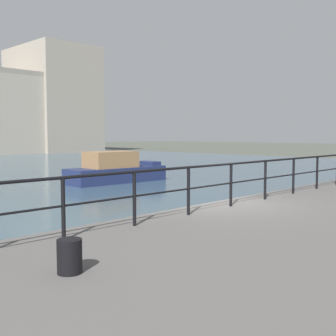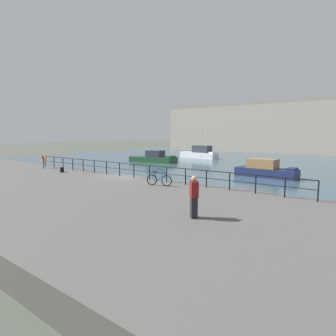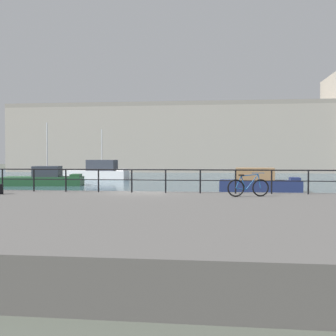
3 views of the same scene
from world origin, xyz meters
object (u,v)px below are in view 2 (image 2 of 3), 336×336
(standing_person, at_px, (194,196))
(harbor_building, at_px, (328,126))
(moored_blue_motorboat, at_px, (200,153))
(life_ring_stand, at_px, (44,158))
(moored_white_yacht, at_px, (154,158))
(mooring_bollard, at_px, (62,170))
(parked_bicycle, at_px, (159,180))
(moored_harbor_tender, at_px, (265,170))

(standing_person, bearing_deg, harbor_building, -130.46)
(moored_blue_motorboat, height_order, life_ring_stand, moored_blue_motorboat)
(harbor_building, distance_m, life_ring_stand, 59.05)
(harbor_building, bearing_deg, life_ring_stand, -105.08)
(moored_white_yacht, height_order, mooring_bollard, moored_white_yacht)
(harbor_building, xyz_separation_m, moored_white_yacht, (-17.93, -37.58, -5.45))
(parked_bicycle, bearing_deg, moored_blue_motorboat, 102.26)
(mooring_bollard, distance_m, life_ring_stand, 3.98)
(moored_harbor_tender, relative_size, moored_blue_motorboat, 0.80)
(moored_white_yacht, height_order, life_ring_stand, moored_white_yacht)
(moored_harbor_tender, relative_size, moored_white_yacht, 0.81)
(moored_harbor_tender, distance_m, moored_white_yacht, 19.66)
(moored_white_yacht, height_order, standing_person, moored_white_yacht)
(moored_harbor_tender, xyz_separation_m, moored_white_yacht, (-19.02, 4.95, -0.10))
(moored_white_yacht, bearing_deg, parked_bicycle, -58.70)
(mooring_bollard, height_order, standing_person, standing_person)
(moored_blue_motorboat, bearing_deg, harbor_building, 67.54)
(moored_blue_motorboat, distance_m, standing_person, 40.11)
(life_ring_stand, height_order, standing_person, standing_person)
(moored_blue_motorboat, relative_size, standing_person, 4.50)
(life_ring_stand, bearing_deg, mooring_bollard, -8.03)
(mooring_bollard, distance_m, standing_person, 16.91)
(moored_harbor_tender, relative_size, standing_person, 3.61)
(parked_bicycle, xyz_separation_m, life_ring_stand, (-14.61, 0.39, 0.59))
(moored_blue_motorboat, height_order, standing_person, moored_blue_motorboat)
(harbor_building, height_order, moored_harbor_tender, harbor_building)
(harbor_building, bearing_deg, standing_person, -85.52)
(harbor_building, distance_m, mooring_bollard, 58.76)
(moored_blue_motorboat, distance_m, parked_bicycle, 33.37)
(moored_blue_motorboat, distance_m, moored_white_yacht, 10.32)
(harbor_building, bearing_deg, mooring_bollard, -101.28)
(harbor_building, xyz_separation_m, standing_person, (4.85, -61.88, -4.18))
(moored_blue_motorboat, xyz_separation_m, mooring_bollard, (4.32, -29.94, 0.38))
(mooring_bollard, bearing_deg, harbor_building, 78.72)
(harbor_building, bearing_deg, moored_harbor_tender, -88.54)
(moored_harbor_tender, bearing_deg, moored_blue_motorboat, 140.98)
(parked_bicycle, height_order, life_ring_stand, life_ring_stand)
(moored_white_yacht, distance_m, mooring_bollard, 20.89)
(parked_bicycle, xyz_separation_m, mooring_bollard, (-10.73, -0.16, -0.17))
(moored_harbor_tender, height_order, mooring_bollard, moored_harbor_tender)
(moored_white_yacht, bearing_deg, life_ring_stand, -92.17)
(parked_bicycle, height_order, mooring_bollard, parked_bicycle)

